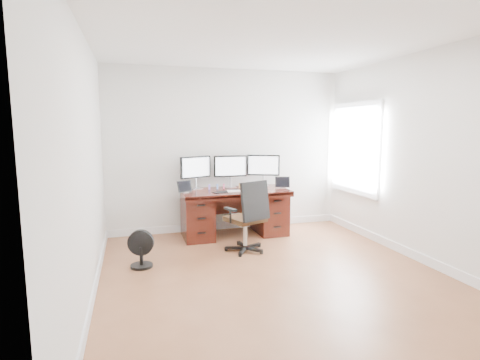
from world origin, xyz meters
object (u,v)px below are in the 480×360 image
object	(u,v)px
monitor_center	(230,167)
office_chair	(247,228)
keyboard	(237,191)
desk	(234,211)
floor_fan	(141,249)

from	to	relation	value
monitor_center	office_chair	bearing A→B (deg)	-89.80
keyboard	desk	bearing A→B (deg)	93.31
office_chair	monitor_center	bearing A→B (deg)	65.33
office_chair	monitor_center	xyz separation A→B (m)	(0.04, 1.09, 0.75)
office_chair	keyboard	bearing A→B (deg)	64.79
floor_fan	keyboard	xyz separation A→B (m)	(1.48, 0.86, 0.53)
desk	keyboard	size ratio (longest dim) A/B	5.80
desk	office_chair	world-z (taller)	office_chair
desk	keyboard	xyz separation A→B (m)	(-0.01, -0.19, 0.36)
keyboard	monitor_center	bearing A→B (deg)	95.18
floor_fan	keyboard	size ratio (longest dim) A/B	1.62
desk	floor_fan	xyz separation A→B (m)	(-1.50, -1.05, -0.17)
monitor_center	keyboard	world-z (taller)	monitor_center
desk	keyboard	distance (m)	0.40
floor_fan	monitor_center	xyz separation A→B (m)	(1.50, 1.29, 0.86)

